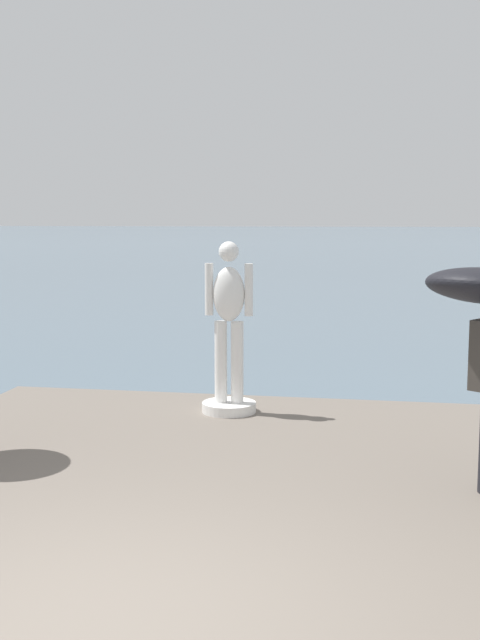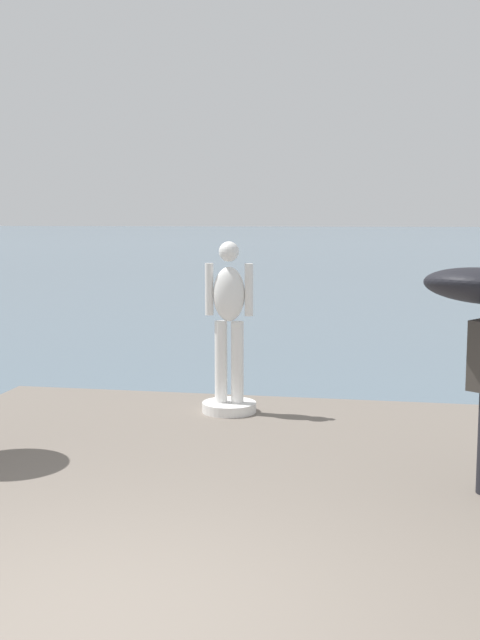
% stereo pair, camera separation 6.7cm
% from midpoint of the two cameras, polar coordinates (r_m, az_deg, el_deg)
% --- Properties ---
extents(ground_plane, '(400.00, 400.00, 0.00)m').
position_cam_midpoint_polar(ground_plane, '(44.23, 8.35, 3.71)').
color(ground_plane, slate).
extents(pier, '(6.69, 9.08, 0.40)m').
position_cam_midpoint_polar(pier, '(6.41, -5.46, -15.99)').
color(pier, '#70665B').
rests_on(pier, ground).
extents(statue_white_figure, '(0.65, 0.65, 2.06)m').
position_cam_midpoint_polar(statue_white_figure, '(9.55, -0.59, -1.30)').
color(statue_white_figure, white).
rests_on(statue_white_figure, pier).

